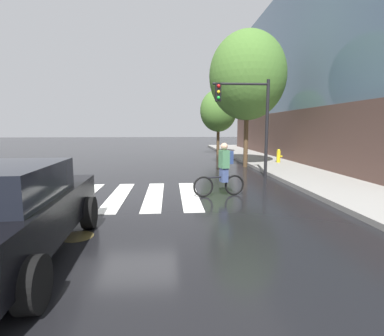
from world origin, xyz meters
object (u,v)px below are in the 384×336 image
manhole_cover (77,236)px  cyclist (223,170)px  sedan_near (4,212)px  fire_hydrant (279,156)px  traffic_light_near (249,111)px  street_tree_mid (218,111)px  street_tree_near (247,76)px

manhole_cover → cyclist: bearing=42.9°
sedan_near → fire_hydrant: (8.97, 11.81, -0.29)m
traffic_light_near → street_tree_mid: (0.52, 11.04, 0.64)m
traffic_light_near → street_tree_near: (0.77, 3.27, 2.03)m
sedan_near → street_tree_mid: size_ratio=0.90×
manhole_cover → cyclist: size_ratio=0.38×
traffic_light_near → fire_hydrant: (2.92, 3.97, -2.33)m
manhole_cover → traffic_light_near: traffic_light_near is taller
cyclist → fire_hydrant: bearing=58.2°
manhole_cover → street_tree_mid: street_tree_mid is taller
fire_hydrant → street_tree_near: size_ratio=0.11×
sedan_near → traffic_light_near: 10.11m
fire_hydrant → manhole_cover: bearing=-127.2°
cyclist → street_tree_near: street_tree_near is taller
traffic_light_near → street_tree_near: 3.93m
traffic_light_near → street_tree_near: bearing=76.7°
manhole_cover → sedan_near: sedan_near is taller
sedan_near → street_tree_near: 13.66m
sedan_near → cyclist: 6.10m
cyclist → street_tree_mid: size_ratio=0.33×
manhole_cover → street_tree_mid: 19.09m
fire_hydrant → street_tree_near: bearing=-162.0°
manhole_cover → fire_hydrant: bearing=52.8°
sedan_near → fire_hydrant: 14.83m
manhole_cover → street_tree_near: street_tree_near is taller
sedan_near → street_tree_near: size_ratio=0.65×
sedan_near → traffic_light_near: bearing=52.4°
sedan_near → traffic_light_near: traffic_light_near is taller
sedan_near → street_tree_mid: 20.18m
sedan_near → street_tree_mid: street_tree_mid is taller
cyclist → traffic_light_near: (1.73, 3.53, 2.02)m
sedan_near → cyclist: bearing=45.0°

